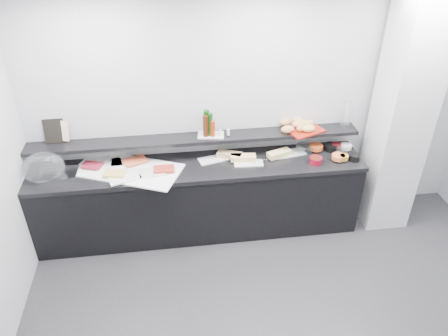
{
  "coord_description": "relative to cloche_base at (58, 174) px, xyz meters",
  "views": [
    {
      "loc": [
        -0.96,
        -2.28,
        3.43
      ],
      "look_at": [
        -0.45,
        1.45,
        1.0
      ],
      "focal_mm": 35.0,
      "sensor_mm": 36.0,
      "label": 1
    }
  ],
  "objects": [
    {
      "name": "tongs_right",
      "position": [
        2.28,
        0.01,
        -0.0
      ],
      "size": [
        0.16,
        0.05,
        0.01
      ],
      "primitive_type": "cylinder",
      "rotation": [
        0.0,
        1.57,
        0.28
      ],
      "color": "silver",
      "rests_on": "sandwich_plate_right"
    },
    {
      "name": "bread_roll_n",
      "position": [
        2.62,
        0.3,
        0.29
      ],
      "size": [
        0.15,
        0.13,
        0.08
      ],
      "primitive_type": "ellipsoid",
      "rotation": [
        0.0,
        0.0,
        -0.43
      ],
      "color": "gold",
      "rests_on": "bread_tray"
    },
    {
      "name": "platter_cheese",
      "position": [
        0.68,
        -0.15,
        0.0
      ],
      "size": [
        0.37,
        0.3,
        0.01
      ],
      "primitive_type": "cube",
      "rotation": [
        0.0,
        0.0,
        0.31
      ],
      "color": "white",
      "rests_on": "linen_runner"
    },
    {
      "name": "print_art",
      "position": [
        0.05,
        0.28,
        0.36
      ],
      "size": [
        0.17,
        0.1,
        0.22
      ],
      "primitive_type": "cube",
      "rotation": [
        -0.21,
        0.0,
        -0.33
      ],
      "color": "beige",
      "rests_on": "framed_print"
    },
    {
      "name": "fill_red_jam",
      "position": [
        2.72,
        -0.12,
        0.03
      ],
      "size": [
        0.13,
        0.13,
        0.05
      ],
      "primitive_type": "cylinder",
      "rotation": [
        0.0,
        0.0,
        0.4
      ],
      "color": "#511A0B",
      "rests_on": "bowl_red_jam"
    },
    {
      "name": "bread_roll_se",
      "position": [
        2.69,
        0.1,
        0.29
      ],
      "size": [
        0.16,
        0.11,
        0.08
      ],
      "primitive_type": "ellipsoid",
      "rotation": [
        0.0,
        0.0,
        0.1
      ],
      "color": "gold",
      "rests_on": "bread_tray"
    },
    {
      "name": "cloche_base",
      "position": [
        0.0,
        0.0,
        0.0
      ],
      "size": [
        0.4,
        0.27,
        0.04
      ],
      "primitive_type": "cube",
      "rotation": [
        0.0,
        0.0,
        -0.03
      ],
      "color": "#B0B1B7",
      "rests_on": "counter_top"
    },
    {
      "name": "bread_roll_ne",
      "position": [
        2.69,
        0.22,
        0.29
      ],
      "size": [
        0.15,
        0.11,
        0.08
      ],
      "primitive_type": "ellipsoid",
      "rotation": [
        0.0,
        0.0,
        -0.18
      ],
      "color": "tan",
      "rests_on": "bread_tray"
    },
    {
      "name": "bowl_glass_cream",
      "position": [
        3.1,
        0.11,
        0.02
      ],
      "size": [
        0.22,
        0.22,
        0.07
      ],
      "primitive_type": "cylinder",
      "rotation": [
        0.0,
        0.0,
        0.37
      ],
      "color": "silver",
      "rests_on": "counter_top"
    },
    {
      "name": "bread_roll_mide",
      "position": [
        2.72,
        0.22,
        0.29
      ],
      "size": [
        0.15,
        0.12,
        0.08
      ],
      "primitive_type": "ellipsoid",
      "rotation": [
        0.0,
        0.0,
        0.37
      ],
      "color": "tan",
      "rests_on": "bread_tray"
    },
    {
      "name": "sandwich_plate_left",
      "position": [
        1.64,
        0.09,
        -0.01
      ],
      "size": [
        0.37,
        0.23,
        0.01
      ],
      "primitive_type": "cube",
      "rotation": [
        0.0,
        0.0,
        0.25
      ],
      "color": "white",
      "rests_on": "counter_top"
    },
    {
      "name": "shaker_salt",
      "position": [
        1.81,
        0.16,
        0.28
      ],
      "size": [
        0.03,
        0.03,
        0.07
      ],
      "primitive_type": "cylinder",
      "rotation": [
        0.0,
        0.0,
        -0.05
      ],
      "color": "silver",
      "rests_on": "condiment_tray"
    },
    {
      "name": "bowl_glass_salmon",
      "position": [
        3.02,
        -0.09,
        0.02
      ],
      "size": [
        0.2,
        0.2,
        0.07
      ],
      "primitive_type": "cylinder",
      "rotation": [
        0.0,
        0.0,
        -0.42
      ],
      "color": "silver",
      "rests_on": "counter_top"
    },
    {
      "name": "platter_meat_a",
      "position": [
        0.5,
        0.12,
        0.0
      ],
      "size": [
        0.31,
        0.25,
        0.01
      ],
      "primitive_type": "cube",
      "rotation": [
        0.0,
        0.0,
        0.25
      ],
      "color": "white",
      "rests_on": "linen_runner"
    },
    {
      "name": "buffet_cabinet",
      "position": [
        1.46,
        0.01,
        -0.5
      ],
      "size": [
        3.6,
        0.6,
        0.85
      ],
      "primitive_type": "cube",
      "color": "black",
      "rests_on": "ground"
    },
    {
      "name": "sandwich_food_left",
      "position": [
        1.81,
        0.1,
        0.02
      ],
      "size": [
        0.29,
        0.2,
        0.06
      ],
      "primitive_type": "cube",
      "rotation": [
        0.0,
        0.0,
        -0.41
      ],
      "color": "tan",
      "rests_on": "sandwich_plate_left"
    },
    {
      "name": "bowl_black_fruit",
      "position": [
        3.17,
        -0.12,
        0.02
      ],
      "size": [
        0.15,
        0.15,
        0.07
      ],
      "primitive_type": "cylinder",
      "rotation": [
        0.0,
        0.0,
        0.42
      ],
      "color": "black",
      "rests_on": "counter_top"
    },
    {
      "name": "counter_top",
      "position": [
        1.46,
        0.01,
        -0.05
      ],
      "size": [
        3.62,
        0.62,
        0.05
      ],
      "primitive_type": "cube",
      "color": "black",
      "rests_on": "buffet_cabinet"
    },
    {
      "name": "platter_meat_b",
      "position": [
        0.97,
        -0.1,
        0.0
      ],
      "size": [
        0.29,
        0.21,
        0.01
      ],
      "primitive_type": "cube",
      "rotation": [
        0.0,
        0.0,
        0.1
      ],
      "color": "silver",
      "rests_on": "linen_runner"
    },
    {
      "name": "shaker_pepper",
      "position": [
        1.72,
        0.16,
        0.28
      ],
      "size": [
        0.04,
        0.04,
        0.07
      ],
      "primitive_type": "cylinder",
      "rotation": [
        0.0,
        0.0,
        -0.43
      ],
      "color": "silver",
      "rests_on": "condiment_tray"
    },
    {
      "name": "bread_roll_midw",
      "position": [
        2.61,
        0.22,
        0.29
      ],
      "size": [
        0.16,
        0.11,
        0.08
      ],
      "primitive_type": "ellipsoid",
      "rotation": [
        0.0,
        0.0,
        0.12
      ],
      "color": "#D58551",
      "rests_on": "bread_tray"
    },
    {
      "name": "fill_black_jam",
      "position": [
        3.05,
        0.13,
        0.03
      ],
      "size": [
        0.14,
        0.14,
        0.05
      ],
      "primitive_type": "cylinder",
      "rotation": [
        0.0,
        0.0,
        -0.4
      ],
      "color": "#5B0D11",
      "rests_on": "bowl_black_jam"
    },
    {
      "name": "ceiling",
      "position": [
        2.16,
        -1.69,
        1.78
      ],
      "size": [
        5.0,
        5.0,
        0.0
      ],
      "primitive_type": "plane",
      "color": "white",
      "rests_on": "back_wall"
    },
    {
      "name": "bread_roll_nw",
      "position": [
        2.47,
        0.29,
        0.29
      ],
      "size": [
        0.16,
        0.12,
        0.08
      ],
      "primitive_type": "ellipsoid",
      "rotation": [
        0.0,
        0.0,
        0.22
      ],
      "color": "#AA8141",
      "rests_on": "bread_tray"
    },
    {
      "name": "sandwich_plate_mid",
      "position": [
        2.0,
        -0.04,
        -0.01
      ],
      "size": [
        0.32,
        0.15,
        0.01
      ],
      "primitive_type": "cube",
      "rotation": [
        0.0,
        0.0,
        -0.05
      ],
      "color": "silver",
      "rests_on": "counter_top"
    },
    {
      "name": "food_meat_a",
      "position": [
        0.34,
        0.09,
        0.02
      ],
      "size": [
        0.24,
        0.19,
        0.02
      ],
      "primitive_type": "cube",
      "rotation": [
        0.0,
        0.0,
        -0.33
      ],
      "color": "maroon",
      "rests_on": "platter_meat_a"
    },
    {
      "name": "food_meat_b",
      "position": [
        1.09,
        -0.08,
        0.02
      ],
      "size": [
        0.21,
        0.14,
        0.02
      ],
      "primitive_type": "cube",
      "rotation": [
        0.0,
        0.0,
        0.0
      ],
      "color": "maroon",
      "rests_on": "platter_meat_b"
    },
    {
      "name": "fill_glass_cream",
      "position": [
        3.16,
        0.1,
        0.03
      ],
      "size": [
        0.16,
        0.16,
        0.05
      ],
      "primitive_type": "cylinder",
      "rotation": [
        0.0,
        0.0,
        0.33
      ],
      "color": "silver",
      "rests_on": "bowl_glass_cream"
    },
    {
      "name": "linen_runner",
      "position": [
        0.71,
        0.01,
        -0.01
      ],
      "size": [
        1.23,
        0.93,
        0.01
      ],
      "primitive_type": "cube",
      "rotation": [
        0.0,
        0.0,
        -0.41
      ],
      "color": "white",
      "rests_on": "counter_top"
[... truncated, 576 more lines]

